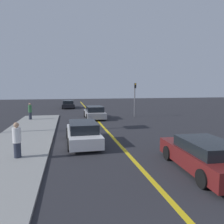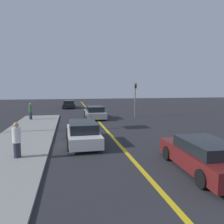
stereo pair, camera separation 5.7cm
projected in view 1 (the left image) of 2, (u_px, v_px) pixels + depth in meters
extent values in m
cube|color=gold|center=(100.00, 124.00, 19.66)|extent=(0.20, 60.00, 0.01)
cube|color=gray|center=(20.00, 142.00, 12.75)|extent=(3.64, 24.13, 0.11)
cube|color=maroon|center=(203.00, 158.00, 8.58)|extent=(2.01, 4.62, 0.66)
cube|color=black|center=(207.00, 146.00, 8.30)|extent=(1.70, 2.57, 0.42)
cylinder|color=black|center=(168.00, 153.00, 9.85)|extent=(0.25, 0.64, 0.63)
cylinder|color=black|center=(203.00, 151.00, 10.12)|extent=(0.25, 0.64, 0.63)
cylinder|color=black|center=(203.00, 179.00, 7.09)|extent=(0.25, 0.64, 0.63)
cube|color=silver|center=(83.00, 135.00, 12.72)|extent=(1.80, 4.69, 0.60)
cube|color=black|center=(83.00, 126.00, 12.43)|extent=(1.55, 2.59, 0.52)
cylinder|color=black|center=(68.00, 133.00, 13.96)|extent=(0.23, 0.69, 0.69)
cylinder|color=black|center=(93.00, 132.00, 14.32)|extent=(0.23, 0.69, 0.69)
cylinder|color=black|center=(70.00, 145.00, 11.16)|extent=(0.23, 0.69, 0.69)
cylinder|color=black|center=(101.00, 143.00, 11.52)|extent=(0.23, 0.69, 0.69)
cube|color=#9E9EA3|center=(94.00, 114.00, 22.87)|extent=(1.86, 4.50, 0.58)
cube|color=black|center=(95.00, 109.00, 22.58)|extent=(1.63, 2.48, 0.53)
cylinder|color=black|center=(85.00, 114.00, 24.06)|extent=(0.22, 0.67, 0.67)
cylinder|color=black|center=(101.00, 113.00, 24.41)|extent=(0.22, 0.67, 0.67)
cylinder|color=black|center=(87.00, 117.00, 21.35)|extent=(0.22, 0.67, 0.67)
cylinder|color=black|center=(105.00, 117.00, 21.71)|extent=(0.22, 0.67, 0.67)
cube|color=black|center=(68.00, 105.00, 34.32)|extent=(1.78, 4.79, 0.57)
cube|color=black|center=(68.00, 102.00, 34.03)|extent=(1.56, 2.63, 0.46)
cylinder|color=black|center=(63.00, 105.00, 35.61)|extent=(0.22, 0.64, 0.64)
cylinder|color=black|center=(73.00, 105.00, 35.94)|extent=(0.22, 0.64, 0.64)
cylinder|color=black|center=(63.00, 107.00, 32.72)|extent=(0.22, 0.64, 0.64)
cylinder|color=black|center=(74.00, 107.00, 33.06)|extent=(0.22, 0.64, 0.64)
cylinder|color=#282D3D|center=(17.00, 150.00, 9.85)|extent=(0.31, 0.31, 0.69)
cylinder|color=silver|center=(17.00, 135.00, 9.77)|extent=(0.37, 0.37, 0.69)
sphere|color=tan|center=(16.00, 125.00, 9.71)|extent=(0.24, 0.24, 0.24)
cylinder|color=#282D3D|center=(30.00, 116.00, 21.44)|extent=(0.28, 0.28, 0.70)
cylinder|color=#336B3D|center=(30.00, 109.00, 21.36)|extent=(0.33, 0.33, 0.70)
sphere|color=tan|center=(30.00, 104.00, 21.31)|extent=(0.22, 0.22, 0.22)
cylinder|color=slate|center=(135.00, 100.00, 23.95)|extent=(0.12, 0.12, 3.70)
cube|color=black|center=(135.00, 86.00, 23.59)|extent=(0.18, 0.18, 0.55)
sphere|color=orange|center=(136.00, 84.00, 23.49)|extent=(0.14, 0.14, 0.14)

